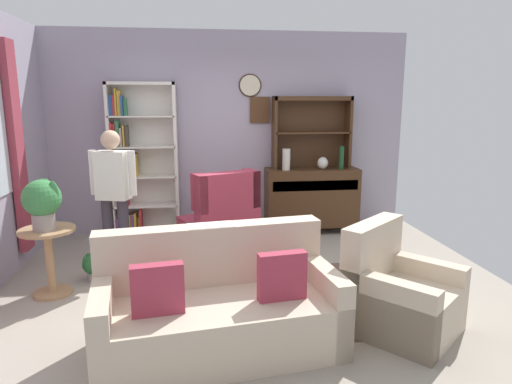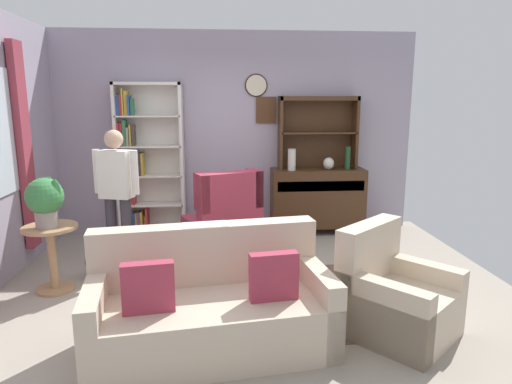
{
  "view_description": "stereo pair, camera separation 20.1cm",
  "coord_description": "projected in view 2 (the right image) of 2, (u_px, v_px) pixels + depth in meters",
  "views": [
    {
      "loc": [
        -0.47,
        -4.24,
        1.88
      ],
      "look_at": [
        0.1,
        0.2,
        0.95
      ],
      "focal_mm": 31.47,
      "sensor_mm": 36.0,
      "label": 1
    },
    {
      "loc": [
        -0.27,
        -4.26,
        1.88
      ],
      "look_at": [
        0.1,
        0.2,
        0.95
      ],
      "focal_mm": 31.47,
      "sensor_mm": 36.0,
      "label": 2
    }
  ],
  "objects": [
    {
      "name": "couch_floral",
      "position": [
        211.0,
        308.0,
        3.43
      ],
      "size": [
        1.9,
        1.09,
        0.9
      ],
      "color": "beige",
      "rests_on": "ground_plane"
    },
    {
      "name": "sideboard",
      "position": [
        317.0,
        198.0,
        6.36
      ],
      "size": [
        1.3,
        0.45,
        0.92
      ],
      "color": "#422816",
      "rests_on": "ground_plane"
    },
    {
      "name": "person_reading",
      "position": [
        117.0,
        190.0,
        4.9
      ],
      "size": [
        0.52,
        0.28,
        1.56
      ],
      "color": "#38333D",
      "rests_on": "ground_plane"
    },
    {
      "name": "vase_tall",
      "position": [
        292.0,
        160.0,
        6.14
      ],
      "size": [
        0.11,
        0.11,
        0.29
      ],
      "primitive_type": "cylinder",
      "color": "beige",
      "rests_on": "sideboard"
    },
    {
      "name": "sideboard_hutch",
      "position": [
        318.0,
        122.0,
        6.26
      ],
      "size": [
        1.1,
        0.26,
        1.0
      ],
      "color": "#422816",
      "rests_on": "sideboard"
    },
    {
      "name": "wingback_chair",
      "position": [
        224.0,
        223.0,
        5.51
      ],
      "size": [
        1.03,
        1.04,
        1.05
      ],
      "color": "#A33347",
      "rests_on": "ground_plane"
    },
    {
      "name": "potted_plant_large",
      "position": [
        45.0,
        198.0,
        4.27
      ],
      "size": [
        0.35,
        0.35,
        0.48
      ],
      "color": "gray",
      "rests_on": "plant_stand"
    },
    {
      "name": "vase_round",
      "position": [
        329.0,
        164.0,
        6.21
      ],
      "size": [
        0.15,
        0.15,
        0.17
      ],
      "primitive_type": "ellipsoid",
      "color": "beige",
      "rests_on": "sideboard"
    },
    {
      "name": "ground_plane",
      "position": [
        248.0,
        288.0,
        4.57
      ],
      "size": [
        5.4,
        4.6,
        0.02
      ],
      "primitive_type": "cube",
      "color": "#9E9384"
    },
    {
      "name": "area_rug",
      "position": [
        271.0,
        299.0,
        4.29
      ],
      "size": [
        2.64,
        1.71,
        0.01
      ],
      "primitive_type": "cube",
      "color": "brown",
      "rests_on": "ground_plane"
    },
    {
      "name": "bottle_wine",
      "position": [
        348.0,
        158.0,
        6.19
      ],
      "size": [
        0.07,
        0.07,
        0.32
      ],
      "primitive_type": "cylinder",
      "color": "#194223",
      "rests_on": "sideboard"
    },
    {
      "name": "bookshelf",
      "position": [
        145.0,
        163.0,
        6.15
      ],
      "size": [
        0.9,
        0.3,
        2.1
      ],
      "color": "silver",
      "rests_on": "ground_plane"
    },
    {
      "name": "coffee_table",
      "position": [
        214.0,
        264.0,
        4.23
      ],
      "size": [
        0.8,
        0.5,
        0.42
      ],
      "color": "#422816",
      "rests_on": "ground_plane"
    },
    {
      "name": "potted_plant_small",
      "position": [
        95.0,
        263.0,
        4.76
      ],
      "size": [
        0.22,
        0.22,
        0.3
      ],
      "color": "gray",
      "rests_on": "ground_plane"
    },
    {
      "name": "book_stack",
      "position": [
        212.0,
        253.0,
        4.26
      ],
      "size": [
        0.19,
        0.16,
        0.05
      ],
      "color": "gold",
      "rests_on": "coffee_table"
    },
    {
      "name": "wall_back",
      "position": [
        238.0,
        133.0,
        6.36
      ],
      "size": [
        5.0,
        0.09,
        2.8
      ],
      "color": "#A399AD",
      "rests_on": "ground_plane"
    },
    {
      "name": "armchair_floral",
      "position": [
        394.0,
        299.0,
        3.63
      ],
      "size": [
        1.08,
        1.08,
        0.88
      ],
      "color": "beige",
      "rests_on": "ground_plane"
    },
    {
      "name": "plant_stand",
      "position": [
        52.0,
        251.0,
        4.42
      ],
      "size": [
        0.52,
        0.52,
        0.67
      ],
      "color": "#A87F56",
      "rests_on": "ground_plane"
    }
  ]
}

